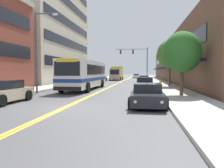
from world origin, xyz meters
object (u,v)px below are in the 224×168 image
at_px(city_bus, 86,74).
at_px(car_champagne_parked_left_far, 101,78).
at_px(box_truck, 117,73).
at_px(car_navy_parked_right_end, 144,79).
at_px(car_charcoal_parked_right_foreground, 147,95).
at_px(street_lamp_left_near, 39,45).
at_px(street_tree_right_mid, 170,54).
at_px(fire_hydrant, 160,85).
at_px(car_beige_parked_left_mid, 3,92).
at_px(car_white_moving_lead, 136,76).
at_px(traffic_signal_mast, 137,57).
at_px(car_dark_grey_parked_right_mid, 144,80).
at_px(street_tree_right_near, 182,52).
at_px(car_slate_blue_parked_left_near, 94,80).
at_px(car_silver_parked_right_far, 145,85).

distance_m(city_bus, car_champagne_parked_left_far, 20.73).
distance_m(city_bus, box_truck, 27.70).
relative_size(car_navy_parked_right_end, box_truck, 0.58).
bearing_deg(city_bus, car_charcoal_parked_right_foreground, -59.10).
distance_m(car_champagne_parked_left_far, street_lamp_left_near, 25.93).
bearing_deg(car_champagne_parked_left_far, street_tree_right_mid, -54.40).
height_order(box_truck, fire_hydrant, box_truck).
distance_m(box_truck, street_lamp_left_near, 33.03).
relative_size(city_bus, street_lamp_left_near, 1.66).
relative_size(car_beige_parked_left_mid, car_white_moving_lead, 1.00).
height_order(car_beige_parked_left_mid, box_truck, box_truck).
relative_size(car_white_moving_lead, traffic_signal_mast, 0.63).
relative_size(car_beige_parked_left_mid, street_tree_right_mid, 0.82).
relative_size(car_charcoal_parked_right_foreground, fire_hydrant, 5.40).
bearing_deg(street_lamp_left_near, street_tree_right_mid, 36.23).
height_order(city_bus, street_tree_right_mid, street_tree_right_mid).
distance_m(car_navy_parked_right_end, street_lamp_left_near, 27.01).
height_order(car_dark_grey_parked_right_mid, car_navy_parked_right_end, car_navy_parked_right_end).
bearing_deg(box_truck, street_tree_right_mid, -68.36).
bearing_deg(city_bus, car_dark_grey_parked_right_mid, 64.42).
height_order(car_dark_grey_parked_right_mid, box_truck, box_truck).
bearing_deg(car_white_moving_lead, street_tree_right_mid, -82.87).
xyz_separation_m(car_charcoal_parked_right_foreground, car_navy_parked_right_end, (0.01, 30.87, 0.01)).
bearing_deg(traffic_signal_mast, street_tree_right_mid, -78.33).
height_order(car_dark_grey_parked_right_mid, street_tree_right_near, street_tree_right_near).
xyz_separation_m(car_slate_blue_parked_left_near, car_silver_parked_right_far, (8.74, -16.24, 0.07)).
distance_m(city_bus, car_charcoal_parked_right_foreground, 12.78).
height_order(car_beige_parked_left_mid, street_lamp_left_near, street_lamp_left_near).
height_order(car_beige_parked_left_mid, car_white_moving_lead, car_beige_parked_left_mid).
relative_size(street_lamp_left_near, street_tree_right_mid, 1.26).
distance_m(city_bus, car_silver_parked_right_far, 6.90).
xyz_separation_m(car_champagne_parked_left_far, street_tree_right_mid, (11.83, -16.53, 3.50)).
bearing_deg(street_lamp_left_near, car_champagne_parked_left_far, 88.59).
bearing_deg(car_champagne_parked_left_far, car_slate_blue_parked_left_near, -90.04).
xyz_separation_m(box_truck, street_lamp_left_near, (-3.08, -32.77, 2.68)).
xyz_separation_m(street_lamp_left_near, fire_hydrant, (10.93, 3.87, -3.73)).
distance_m(car_dark_grey_parked_right_mid, fire_hydrant, 14.88).
relative_size(street_lamp_left_near, street_tree_right_near, 1.48).
bearing_deg(car_charcoal_parked_right_foreground, car_silver_parked_right_far, 90.39).
relative_size(car_white_moving_lead, street_tree_right_mid, 0.82).
xyz_separation_m(car_champagne_parked_left_far, street_tree_right_near, (11.50, -26.86, 2.80)).
bearing_deg(car_slate_blue_parked_left_near, street_lamp_left_near, -91.87).
xyz_separation_m(city_bus, box_truck, (0.20, 27.69, -0.10)).
xyz_separation_m(traffic_signal_mast, fire_hydrant, (3.06, -27.46, -4.72)).
relative_size(car_dark_grey_parked_right_mid, street_tree_right_near, 0.88).
relative_size(car_champagne_parked_left_far, street_lamp_left_near, 0.67).
relative_size(car_slate_blue_parked_left_near, box_truck, 0.64).
relative_size(box_truck, fire_hydrant, 8.11).
xyz_separation_m(street_tree_right_near, street_tree_right_mid, (0.33, 10.34, 0.70)).
distance_m(car_beige_parked_left_mid, traffic_signal_mast, 38.48).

